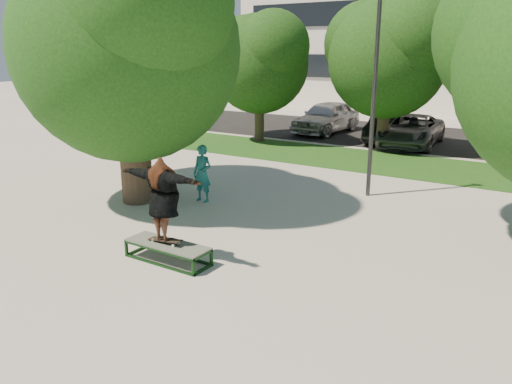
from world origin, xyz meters
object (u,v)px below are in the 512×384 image
Objects in this scene: lamppost at (375,85)px; grind_box at (168,252)px; tree_left at (127,36)px; bystander at (202,173)px; car_grey at (411,131)px; car_dark at (386,127)px; car_silver_a at (326,117)px.

grind_box is (-1.69, -6.65, -2.96)m from lamppost.
tree_left reaches higher than bystander.
bystander is at bearing -105.99° from car_grey.
car_dark is 1.42m from car_grey.
lamppost reaches higher than grind_box.
bystander is at bearing -102.71° from car_dark.
car_silver_a is 0.97× the size of car_grey.
car_silver_a is at bearing 98.26° from bystander.
lamppost is 8.98m from car_grey.
car_silver_a is 1.20× the size of car_dark.
bystander is at bearing 28.72° from tree_left.
grind_box is (3.61, -2.74, -4.23)m from tree_left.
tree_left is at bearing -84.04° from car_silver_a.
bystander reaches higher than car_dark.
car_silver_a is (-0.63, 13.79, -3.62)m from tree_left.
tree_left is 14.27m from car_silver_a.
grind_box is at bearing -94.24° from car_dark.
bystander reaches higher than car_grey.
car_silver_a is (-5.92, 9.88, -2.35)m from lamppost.
car_dark is at bearing 153.09° from car_grey.
grind_box is 4.18m from bystander.
tree_left is 6.70m from lamppost.
bystander is 13.09m from car_silver_a.
car_dark is (-2.53, 9.09, -2.50)m from lamppost.
tree_left is 4.07m from bystander.
tree_left is at bearing 142.74° from grind_box.
bystander is 0.34× the size of car_silver_a.
grind_box is at bearing -62.87° from bystander.
bystander is 11.82m from car_grey.
lamppost is 11.76m from car_silver_a.
lamppost is 1.30× the size of car_silver_a.
car_grey reaches higher than car_dark.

